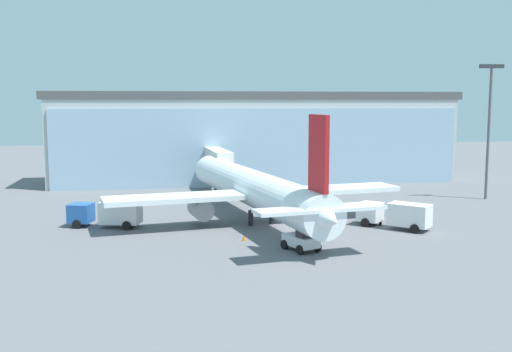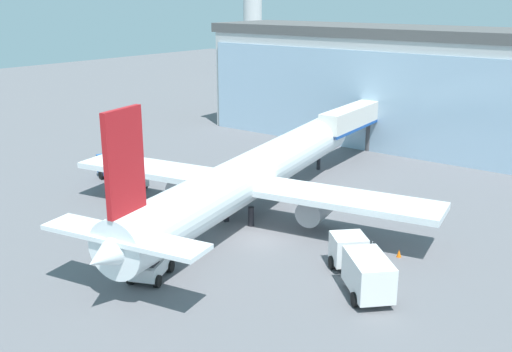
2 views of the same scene
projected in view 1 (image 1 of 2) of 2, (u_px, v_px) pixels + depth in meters
ground at (296, 227)px, 60.99m from camera, size 240.00×240.00×0.00m
terminal_building at (255, 137)px, 95.22m from camera, size 64.19×15.30×14.17m
jet_bridge at (217, 159)px, 83.85m from camera, size 3.70×12.86×6.06m
apron_light_mast at (489, 119)px, 77.12m from camera, size 3.20×0.40×17.41m
airplane at (254, 189)px, 63.62m from camera, size 31.97×39.17×11.68m
catering_truck at (108, 213)px, 60.74m from camera, size 7.61×3.88×2.65m
fuel_truck at (396, 214)px, 60.10m from camera, size 6.88×6.54×2.65m
baggage_cart at (369, 219)px, 62.59m from camera, size 1.92×2.97×1.50m
pushback_tug at (302, 240)px, 51.22m from camera, size 3.27×3.68×2.30m
safety_cone_nose at (244, 238)px, 54.95m from camera, size 0.36×0.36×0.55m
safety_cone_wingtip at (376, 215)px, 65.88m from camera, size 0.36×0.36×0.55m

